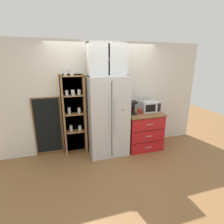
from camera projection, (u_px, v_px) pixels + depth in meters
name	position (u px, v px, depth m)	size (l,w,h in m)	color
ground_plane	(108.00, 152.00, 4.12)	(10.75, 10.75, 0.00)	olive
wall_back_cream	(104.00, 97.00, 4.13)	(5.04, 0.10, 2.55)	silver
refrigerator	(108.00, 116.00, 3.90)	(0.87, 0.66, 1.80)	silver
pantry_shelf_column	(74.00, 113.00, 3.92)	(0.55, 0.26, 1.94)	brown
counter_cabinet	(143.00, 130.00, 4.26)	(0.87, 0.68, 0.91)	red
microwave	(150.00, 106.00, 4.19)	(0.44, 0.33, 0.26)	silver
coffee_maker	(132.00, 107.00, 4.01)	(0.17, 0.20, 0.31)	black
mug_red	(140.00, 111.00, 4.06)	(0.12, 0.08, 0.10)	red
bottle_amber	(143.00, 107.00, 4.15)	(0.06, 0.06, 0.28)	brown
bottle_cobalt	(142.00, 107.00, 4.19)	(0.06, 0.06, 0.25)	navy
upper_cabinet	(107.00, 60.00, 3.60)	(0.83, 0.32, 0.66)	silver
chalkboard_menu	(48.00, 127.00, 3.86)	(0.60, 0.04, 1.35)	brown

